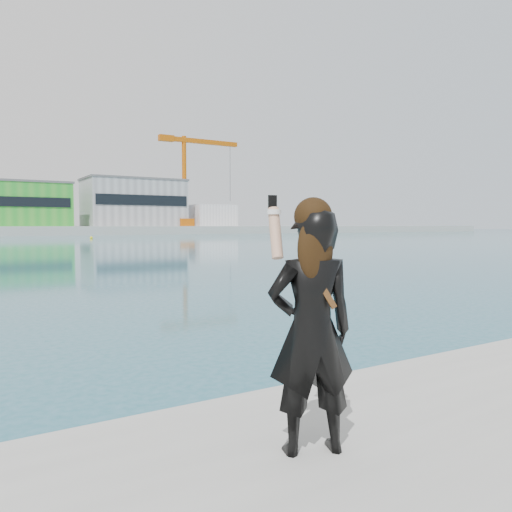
{
  "coord_description": "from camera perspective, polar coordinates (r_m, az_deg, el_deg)",
  "views": [
    {
      "loc": [
        -2.07,
        -2.83,
        2.32
      ],
      "look_at": [
        -0.05,
        0.45,
        2.08
      ],
      "focal_mm": 35.0,
      "sensor_mm": 36.0,
      "label": 1
    }
  ],
  "objects": [
    {
      "name": "warehouse_green",
      "position": [
        131.29,
        -27.26,
        5.33
      ],
      "size": [
        30.6,
        16.36,
        10.5
      ],
      "color": "green",
      "rests_on": "far_quay"
    },
    {
      "name": "dock_crane",
      "position": [
        137.12,
        -7.73,
        8.87
      ],
      "size": [
        23.0,
        4.0,
        24.0
      ],
      "color": "#D5610C",
      "rests_on": "far_quay"
    },
    {
      "name": "flagpole_right",
      "position": [
        126.24,
        -20.59,
        5.26
      ],
      "size": [
        1.28,
        0.16,
        8.0
      ],
      "color": "silver",
      "rests_on": "far_quay"
    },
    {
      "name": "woman",
      "position": [
        3.34,
        6.34,
        -7.67
      ],
      "size": [
        0.69,
        0.56,
        1.72
      ],
      "rotation": [
        0.0,
        0.0,
        2.82
      ],
      "color": "black",
      "rests_on": "near_quay"
    },
    {
      "name": "ancillary_shed",
      "position": [
        143.91,
        -5.13,
        4.63
      ],
      "size": [
        12.0,
        10.0,
        6.0
      ],
      "primitive_type": "cube",
      "color": "silver",
      "rests_on": "far_quay"
    },
    {
      "name": "warehouse_grey_right",
      "position": [
        137.54,
        -13.79,
        5.95
      ],
      "size": [
        25.5,
        15.35,
        12.5
      ],
      "color": "gray",
      "rests_on": "far_quay"
    },
    {
      "name": "buoy_near",
      "position": [
        88.42,
        -18.31,
        1.89
      ],
      "size": [
        0.5,
        0.5,
        0.5
      ],
      "primitive_type": "sphere",
      "color": "#FFEA0D",
      "rests_on": "ground"
    }
  ]
}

